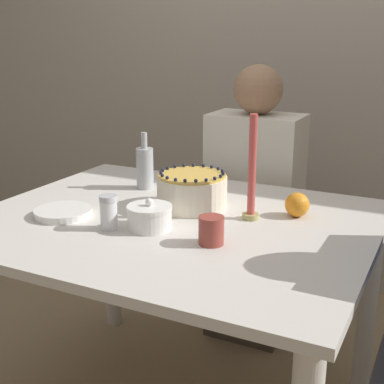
{
  "coord_description": "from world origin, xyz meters",
  "views": [
    {
      "loc": [
        0.8,
        -1.45,
        1.36
      ],
      "look_at": [
        0.01,
        0.13,
        0.83
      ],
      "focal_mm": 50.0,
      "sensor_mm": 36.0,
      "label": 1
    }
  ],
  "objects_px": {
    "sugar_bowl": "(150,217)",
    "bottle": "(145,167)",
    "candle": "(252,176)",
    "cake": "(192,191)",
    "person_man_blue_shirt": "(254,221)",
    "sugar_shaker": "(109,212)"
  },
  "relations": [
    {
      "from": "sugar_shaker",
      "to": "person_man_blue_shirt",
      "type": "xyz_separation_m",
      "value": [
        0.15,
        0.9,
        -0.29
      ]
    },
    {
      "from": "sugar_bowl",
      "to": "sugar_shaker",
      "type": "relative_size",
      "value": 1.3
    },
    {
      "from": "candle",
      "to": "sugar_bowl",
      "type": "bearing_deg",
      "value": -137.73
    },
    {
      "from": "sugar_shaker",
      "to": "sugar_bowl",
      "type": "bearing_deg",
      "value": 28.44
    },
    {
      "from": "person_man_blue_shirt",
      "to": "sugar_shaker",
      "type": "bearing_deg",
      "value": 80.45
    },
    {
      "from": "person_man_blue_shirt",
      "to": "sugar_bowl",
      "type": "bearing_deg",
      "value": 87.21
    },
    {
      "from": "candle",
      "to": "bottle",
      "type": "height_order",
      "value": "candle"
    },
    {
      "from": "sugar_shaker",
      "to": "candle",
      "type": "xyz_separation_m",
      "value": [
        0.36,
        0.28,
        0.09
      ]
    },
    {
      "from": "cake",
      "to": "sugar_shaker",
      "type": "relative_size",
      "value": 2.23
    },
    {
      "from": "sugar_bowl",
      "to": "bottle",
      "type": "height_order",
      "value": "bottle"
    },
    {
      "from": "cake",
      "to": "sugar_shaker",
      "type": "bearing_deg",
      "value": -113.58
    },
    {
      "from": "sugar_bowl",
      "to": "person_man_blue_shirt",
      "type": "relative_size",
      "value": 0.11
    },
    {
      "from": "candle",
      "to": "person_man_blue_shirt",
      "type": "height_order",
      "value": "person_man_blue_shirt"
    },
    {
      "from": "candle",
      "to": "person_man_blue_shirt",
      "type": "distance_m",
      "value": 0.75
    },
    {
      "from": "sugar_bowl",
      "to": "candle",
      "type": "bearing_deg",
      "value": 42.27
    },
    {
      "from": "cake",
      "to": "sugar_shaker",
      "type": "height_order",
      "value": "cake"
    },
    {
      "from": "bottle",
      "to": "person_man_blue_shirt",
      "type": "distance_m",
      "value": 0.63
    },
    {
      "from": "sugar_shaker",
      "to": "bottle",
      "type": "distance_m",
      "value": 0.46
    },
    {
      "from": "candle",
      "to": "cake",
      "type": "bearing_deg",
      "value": 174.64
    },
    {
      "from": "person_man_blue_shirt",
      "to": "candle",
      "type": "bearing_deg",
      "value": 108.65
    },
    {
      "from": "candle",
      "to": "sugar_shaker",
      "type": "bearing_deg",
      "value": -141.48
    },
    {
      "from": "candle",
      "to": "person_man_blue_shirt",
      "type": "relative_size",
      "value": 0.28
    }
  ]
}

